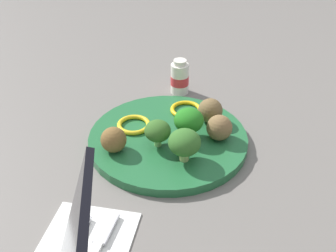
{
  "coord_description": "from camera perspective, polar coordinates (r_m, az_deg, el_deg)",
  "views": [
    {
      "loc": [
        -0.56,
        -0.18,
        0.44
      ],
      "look_at": [
        0.0,
        0.0,
        0.04
      ],
      "focal_mm": 44.03,
      "sensor_mm": 36.0,
      "label": 1
    }
  ],
  "objects": [
    {
      "name": "ground_plane",
      "position": [
        0.73,
        0.0,
        -2.32
      ],
      "size": [
        4.0,
        4.0,
        0.0
      ],
      "primitive_type": "plane",
      "color": "slate"
    },
    {
      "name": "plate",
      "position": [
        0.73,
        0.0,
        -1.82
      ],
      "size": [
        0.28,
        0.28,
        0.02
      ],
      "primitive_type": "cylinder",
      "color": "#236638",
      "rests_on": "ground_plane"
    },
    {
      "name": "broccoli_floret_back_right",
      "position": [
        0.65,
        2.3,
        -2.33
      ],
      "size": [
        0.05,
        0.05,
        0.06
      ],
      "color": "#ABC36B",
      "rests_on": "plate"
    },
    {
      "name": "broccoli_floret_front_right",
      "position": [
        0.69,
        -1.45,
        -0.72
      ],
      "size": [
        0.04,
        0.04,
        0.05
      ],
      "color": "#8EC86E",
      "rests_on": "plate"
    },
    {
      "name": "broccoli_floret_mid_left",
      "position": [
        0.7,
        2.9,
        0.75
      ],
      "size": [
        0.05,
        0.05,
        0.06
      ],
      "color": "#9EBE81",
      "rests_on": "plate"
    },
    {
      "name": "meatball_near_rim",
      "position": [
        0.71,
        7.12,
        -0.23
      ],
      "size": [
        0.04,
        0.04,
        0.04
      ],
      "primitive_type": "sphere",
      "color": "brown",
      "rests_on": "plate"
    },
    {
      "name": "meatball_front_right",
      "position": [
        0.68,
        -7.55,
        -1.89
      ],
      "size": [
        0.04,
        0.04,
        0.04
      ],
      "primitive_type": "sphere",
      "color": "brown",
      "rests_on": "plate"
    },
    {
      "name": "meatball_mid_left",
      "position": [
        0.75,
        5.87,
        2.14
      ],
      "size": [
        0.05,
        0.05,
        0.05
      ],
      "primitive_type": "sphere",
      "color": "brown",
      "rests_on": "plate"
    },
    {
      "name": "pepper_ring_mid_right",
      "position": [
        0.79,
        2.51,
        2.29
      ],
      "size": [
        0.08,
        0.08,
        0.01
      ],
      "primitive_type": "torus",
      "rotation": [
        0.0,
        0.0,
        4.42
      ],
      "color": "yellow",
      "rests_on": "plate"
    },
    {
      "name": "pepper_ring_back_left",
      "position": [
        0.75,
        -4.77,
        0.18
      ],
      "size": [
        0.09,
        0.09,
        0.01
      ],
      "primitive_type": "torus",
      "rotation": [
        0.0,
        0.0,
        5.4
      ],
      "color": "yellow",
      "rests_on": "plate"
    },
    {
      "name": "fork",
      "position": [
        0.57,
        -13.55,
        -15.72
      ],
      "size": [
        0.12,
        0.03,
        0.01
      ],
      "color": "silver",
      "rests_on": "napkin"
    },
    {
      "name": "knife",
      "position": [
        0.56,
        -10.03,
        -16.51
      ],
      "size": [
        0.15,
        0.02,
        0.01
      ],
      "color": "white",
      "rests_on": "napkin"
    },
    {
      "name": "yogurt_bottle",
      "position": [
        0.87,
        1.63,
        6.66
      ],
      "size": [
        0.04,
        0.04,
        0.07
      ],
      "color": "white",
      "rests_on": "ground_plane"
    }
  ]
}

